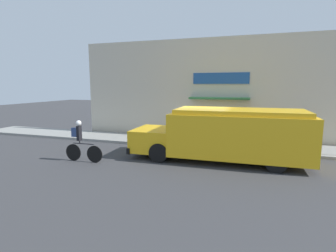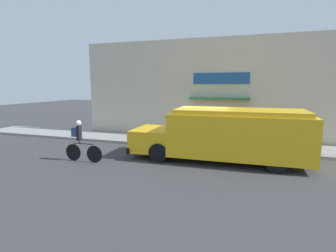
{
  "view_description": "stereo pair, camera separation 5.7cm",
  "coord_description": "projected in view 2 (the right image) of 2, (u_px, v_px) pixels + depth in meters",
  "views": [
    {
      "loc": [
        2.35,
        -11.96,
        3.02
      ],
      "look_at": [
        -1.53,
        -0.2,
        1.1
      ],
      "focal_mm": 28.0,
      "sensor_mm": 36.0,
      "label": 1
    },
    {
      "loc": [
        2.4,
        -11.94,
        3.02
      ],
      "look_at": [
        -1.53,
        -0.2,
        1.1
      ],
      "focal_mm": 28.0,
      "sensor_mm": 36.0,
      "label": 2
    }
  ],
  "objects": [
    {
      "name": "ground_plane",
      "position": [
        200.0,
        150.0,
        12.4
      ],
      "size": [
        70.0,
        70.0,
        0.0
      ],
      "primitive_type": "plane",
      "color": "#38383A"
    },
    {
      "name": "cyclist",
      "position": [
        81.0,
        142.0,
        10.44
      ],
      "size": [
        1.66,
        0.22,
        1.66
      ],
      "rotation": [
        0.0,
        0.0,
        0.02
      ],
      "color": "black",
      "rests_on": "ground_plane"
    },
    {
      "name": "sidewalk",
      "position": [
        204.0,
        144.0,
        13.45
      ],
      "size": [
        28.0,
        2.26,
        0.13
      ],
      "color": "gray",
      "rests_on": "ground_plane"
    },
    {
      "name": "storefront",
      "position": [
        210.0,
        90.0,
        14.36
      ],
      "size": [
        15.22,
        0.99,
        5.56
      ],
      "color": "beige",
      "rests_on": "ground_plane"
    },
    {
      "name": "trash_bin",
      "position": [
        244.0,
        136.0,
        12.7
      ],
      "size": [
        0.58,
        0.58,
        0.91
      ],
      "color": "#2D5138",
      "rests_on": "sidewalk"
    },
    {
      "name": "school_bus",
      "position": [
        226.0,
        134.0,
        10.45
      ],
      "size": [
        7.07,
        2.78,
        2.1
      ],
      "rotation": [
        0.0,
        0.0,
        0.03
      ],
      "color": "yellow",
      "rests_on": "ground_plane"
    }
  ]
}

